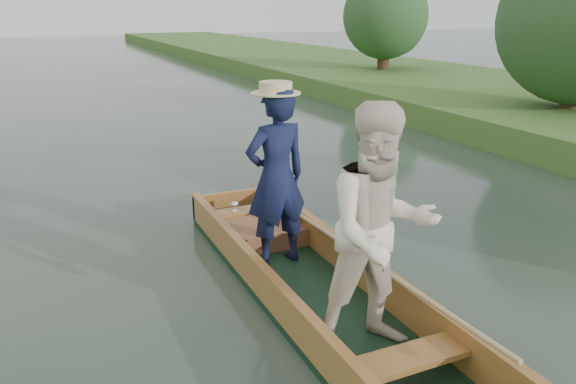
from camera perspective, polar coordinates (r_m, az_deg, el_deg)
name	(u,v)px	position (r m, az deg, el deg)	size (l,w,h in m)	color
ground	(312,298)	(5.78, 2.50, -10.69)	(120.00, 120.00, 0.00)	#283D30
trees_far	(161,25)	(13.87, -12.73, 16.24)	(22.81, 12.40, 4.36)	#47331E
punt	(328,232)	(5.23, 4.13, -4.05)	(1.16, 5.00, 2.14)	black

